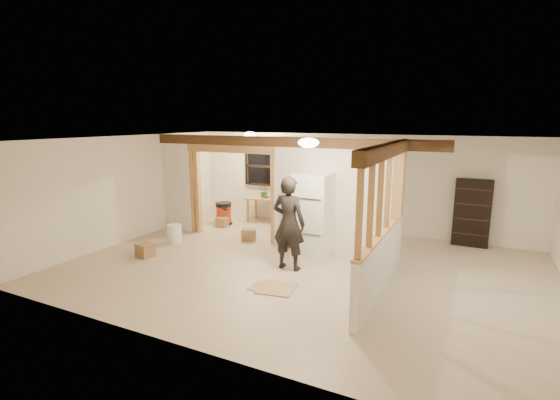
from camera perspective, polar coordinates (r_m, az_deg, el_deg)
The scene contains 28 objects.
floor at distance 8.08m, azimuth 3.16°, elevation -9.57°, with size 9.00×6.50×0.01m, color tan.
ceiling at distance 7.56m, azimuth 3.36°, elevation 8.46°, with size 9.00×6.50×0.01m, color white.
wall_back at distance 10.74m, azimuth 10.07°, elevation 2.44°, with size 9.00×0.01×2.50m, color silver.
wall_front at distance 5.00m, azimuth -11.63°, elevation -7.85°, with size 9.00×0.01×2.50m, color silver.
wall_left at distance 10.32m, azimuth -20.41°, elevation 1.54°, with size 0.01×6.50×2.50m, color silver.
partition_left_stub at distance 10.87m, azimuth -14.19°, elevation 2.36°, with size 0.90×0.12×2.50m, color white.
partition_center at distance 8.76m, azimuth 7.54°, elevation 0.52°, with size 2.80×0.12×2.50m, color white.
doorway_frame at distance 9.91m, azimuth -6.85°, elevation 0.91°, with size 2.46×0.14×2.20m, color #B7864D.
header_beam_back at distance 9.07m, azimuth 0.47°, elevation 8.19°, with size 7.00×0.18×0.22m, color #4E311A.
header_beam_right at distance 6.71m, azimuth 14.75°, elevation 6.73°, with size 0.18×3.30×0.22m, color #4E311A.
pony_wall at distance 7.10m, azimuth 13.99°, elevation -8.56°, with size 0.12×3.20×1.00m, color white.
stud_partition at distance 6.80m, azimuth 14.45°, elevation 0.68°, with size 0.14×3.20×1.32m, color #B7864D.
window_back at distance 11.62m, azimuth -2.42°, elevation 4.75°, with size 1.12×0.10×1.10m, color black.
ceiling_dome_main at distance 6.99m, azimuth 4.03°, elevation 8.06°, with size 0.36×0.36×0.16m, color #FFEABF.
ceiling_dome_util at distance 10.75m, azimuth -4.25°, elevation 9.17°, with size 0.32×0.32×0.14m, color #FFEABF.
hanging_bulb at distance 9.91m, azimuth -3.77°, elevation 7.27°, with size 0.07×0.07×0.07m, color #FFD88C.
refrigerator at distance 8.55m, azimuth 4.66°, elevation -2.15°, with size 0.73×0.71×1.78m, color white.
woman at distance 7.77m, azimuth 1.24°, elevation -3.30°, with size 0.67×0.44×1.83m, color black.
work_table at distance 11.47m, azimuth -1.76°, elevation -1.39°, with size 1.13×0.56×0.71m, color #B7864D.
potted_plant at distance 11.32m, azimuth -2.19°, elevation 1.18°, with size 0.32×0.27×0.35m, color #387532.
shop_vac at distance 11.36m, azimuth -7.93°, elevation -1.85°, with size 0.48×0.48×0.62m, color #AF2916.
bookshelf at distance 10.22m, azimuth 25.39°, elevation -1.65°, with size 0.78×0.26×1.55m, color black.
bucket at distance 9.95m, azimuth -14.64°, elevation -4.59°, with size 0.33×0.33×0.42m, color silver.
box_util_a at distance 9.85m, azimuth -4.45°, elevation -4.86°, with size 0.32×0.28×0.28m, color #936D47.
box_util_b at distance 11.13m, azimuth -8.11°, elevation -3.11°, with size 0.27×0.27×0.25m, color #936D47.
box_front at distance 9.12m, azimuth -18.43°, elevation -6.71°, with size 0.35×0.29×0.29m, color #936D47.
floor_panel_near at distance 7.15m, azimuth -0.46°, elevation -12.29°, with size 0.62×0.62×0.02m, color tan.
floor_panel_far at distance 7.18m, azimuth -1.86°, elevation -12.19°, with size 0.55×0.44×0.02m, color tan.
Camera 1 is at (2.94, -6.96, 2.87)m, focal length 26.00 mm.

